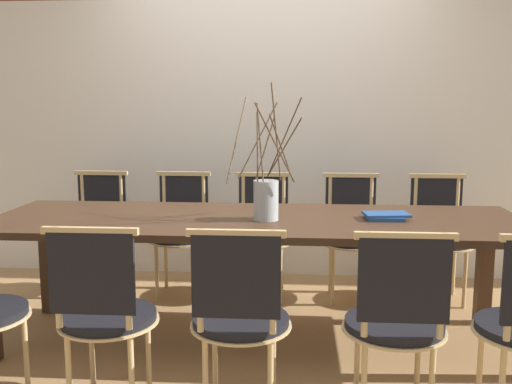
# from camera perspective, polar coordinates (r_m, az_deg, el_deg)

# --- Properties ---
(ground_plane) EXTENTS (16.00, 16.00, 0.00)m
(ground_plane) POSITION_cam_1_polar(r_m,az_deg,el_deg) (3.52, 0.00, -14.63)
(ground_plane) COLOR #A87F51
(wall_rear) EXTENTS (12.00, 0.06, 3.20)m
(wall_rear) POSITION_cam_1_polar(r_m,az_deg,el_deg) (4.62, 1.30, 11.31)
(wall_rear) COLOR white
(wall_rear) RESTS_ON ground_plane
(dining_table) EXTENTS (3.07, 0.97, 0.75)m
(dining_table) POSITION_cam_1_polar(r_m,az_deg,el_deg) (3.31, 0.00, -3.95)
(dining_table) COLOR #422B1C
(dining_table) RESTS_ON ground_plane
(chair_near_left) EXTENTS (0.46, 0.46, 0.89)m
(chair_near_left) POSITION_cam_1_polar(r_m,az_deg,el_deg) (2.68, -14.90, -11.34)
(chair_near_left) COLOR black
(chair_near_left) RESTS_ON ground_plane
(chair_near_center) EXTENTS (0.46, 0.46, 0.89)m
(chair_near_center) POSITION_cam_1_polar(r_m,az_deg,el_deg) (2.56, -1.64, -12.07)
(chair_near_center) COLOR black
(chair_near_center) RESTS_ON ground_plane
(chair_near_right) EXTENTS (0.46, 0.46, 0.89)m
(chair_near_right) POSITION_cam_1_polar(r_m,az_deg,el_deg) (2.58, 13.85, -12.13)
(chair_near_right) COLOR black
(chair_near_right) RESTS_ON ground_plane
(chair_far_leftend) EXTENTS (0.46, 0.46, 0.89)m
(chair_far_leftend) POSITION_cam_1_polar(r_m,az_deg,el_deg) (4.42, -15.61, -3.42)
(chair_far_leftend) COLOR black
(chair_far_leftend) RESTS_ON ground_plane
(chair_far_left) EXTENTS (0.46, 0.46, 0.89)m
(chair_far_left) POSITION_cam_1_polar(r_m,az_deg,el_deg) (4.25, -7.53, -3.65)
(chair_far_left) COLOR black
(chair_far_left) RESTS_ON ground_plane
(chair_far_center) EXTENTS (0.46, 0.46, 0.89)m
(chair_far_center) POSITION_cam_1_polar(r_m,az_deg,el_deg) (4.17, 0.63, -3.82)
(chair_far_center) COLOR black
(chair_far_center) RESTS_ON ground_plane
(chair_far_right) EXTENTS (0.46, 0.46, 0.89)m
(chair_far_right) POSITION_cam_1_polar(r_m,az_deg,el_deg) (4.18, 9.53, -3.91)
(chair_far_right) COLOR black
(chair_far_right) RESTS_ON ground_plane
(chair_far_rightend) EXTENTS (0.46, 0.46, 0.89)m
(chair_far_rightend) POSITION_cam_1_polar(r_m,az_deg,el_deg) (4.28, 17.86, -3.91)
(chair_far_rightend) COLOR black
(chair_far_rightend) RESTS_ON ground_plane
(vase_centerpiece) EXTENTS (0.41, 0.37, 0.76)m
(vase_centerpiece) POSITION_cam_1_polar(r_m,az_deg,el_deg) (3.21, 1.01, -0.47)
(vase_centerpiece) COLOR #B2BCC1
(vase_centerpiece) RESTS_ON dining_table
(book_stack) EXTENTS (0.27, 0.20, 0.04)m
(book_stack) POSITION_cam_1_polar(r_m,az_deg,el_deg) (3.33, 12.77, -2.35)
(book_stack) COLOR #234C8C
(book_stack) RESTS_ON dining_table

